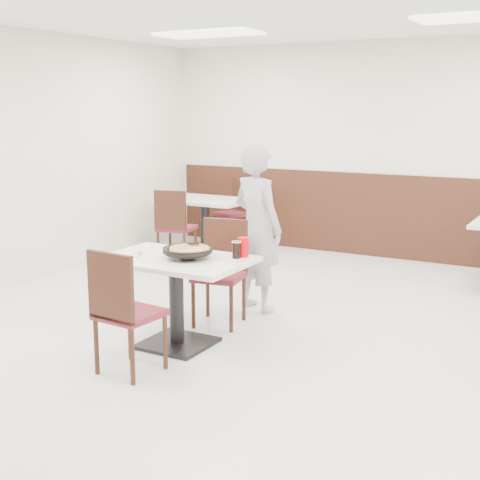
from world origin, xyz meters
The scene contains 23 objects.
floor centered at (0.00, 0.00, 0.00)m, with size 7.00×7.00×0.00m, color #B0B0AC.
ceiling centered at (0.00, 0.00, 2.80)m, with size 7.00×7.00×0.00m, color white.
wall_back centered at (0.00, 3.50, 1.40)m, with size 6.00×0.04×2.80m, color beige.
wall_left centered at (-3.00, 0.00, 1.40)m, with size 0.04×7.00×2.80m, color beige.
wainscot_back centered at (0.00, 3.48, 0.55)m, with size 5.90×0.03×1.10m, color black.
fluo_panel_c centered at (-1.50, 1.80, 2.78)m, with size 1.20×0.60×0.02m, color white.
fluo_panel_d centered at (1.50, 1.80, 2.78)m, with size 1.20×0.60×0.02m, color white.
main_table centered at (-0.33, -0.61, 0.38)m, with size 1.20×0.80×0.75m, color silver, non-canonical shape.
chair_near centered at (-0.30, -1.25, 0.47)m, with size 0.42×0.42×0.95m, color black, non-canonical shape.
chair_far centered at (-0.31, 0.03, 0.47)m, with size 0.42×0.42×0.95m, color black, non-canonical shape.
trivet centered at (-0.20, -0.62, 0.77)m, with size 0.12×0.12×0.04m, color black.
pizza_pan centered at (-0.23, -0.59, 0.79)m, with size 0.36×0.36×0.01m, color black.
pizza centered at (-0.21, -0.59, 0.81)m, with size 0.30×0.30×0.02m, color gold.
pizza_server centered at (-0.25, -0.58, 0.84)m, with size 0.07×0.08×0.00m, color white.
napkin centered at (-0.70, -0.77, 0.75)m, with size 0.18×0.18×0.00m, color white.
side_plate centered at (-0.69, -0.76, 0.76)m, with size 0.17×0.17×0.01m, color white.
fork centered at (-0.65, -0.74, 0.77)m, with size 0.01×0.16×0.00m, color white.
cola_glass centered at (0.12, -0.39, 0.81)m, with size 0.07×0.07×0.13m, color black.
red_cup centered at (0.14, -0.31, 0.83)m, with size 0.09×0.09×0.16m, color #C30409.
diner_person centered at (-0.22, 0.61, 0.81)m, with size 0.59×0.39×1.62m, color #B6B6BB.
bg_table_left centered at (-2.03, 2.52, 0.38)m, with size 1.20×0.80×0.75m, color silver, non-canonical shape.
bg_chair_left_near centered at (-2.04, 1.88, 0.47)m, with size 0.42×0.42×0.95m, color black, non-canonical shape.
bg_chair_left_far centered at (-2.01, 3.22, 0.47)m, with size 0.42×0.42×0.95m, color black, non-canonical shape.
Camera 1 is at (2.73, -4.99, 1.96)m, focal length 50.00 mm.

